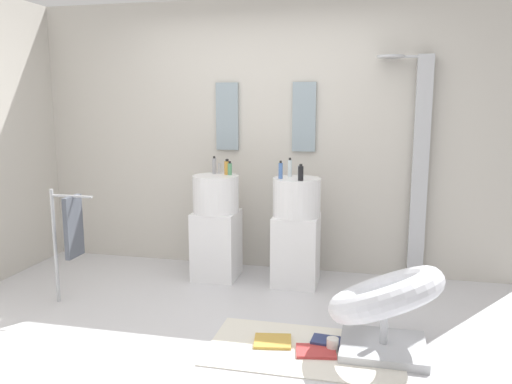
{
  "coord_description": "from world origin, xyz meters",
  "views": [
    {
      "loc": [
        1.04,
        -3.29,
        1.65
      ],
      "look_at": [
        0.15,
        0.55,
        0.95
      ],
      "focal_mm": 36.15,
      "sensor_mm": 36.0,
      "label": 1
    }
  ],
  "objects": [
    {
      "name": "ground_plane",
      "position": [
        0.0,
        0.0,
        -0.02
      ],
      "size": [
        4.8,
        3.6,
        0.04
      ],
      "primitive_type": "cube",
      "color": "silver"
    },
    {
      "name": "rear_partition",
      "position": [
        0.0,
        1.65,
        1.3
      ],
      "size": [
        4.8,
        0.1,
        2.6
      ],
      "primitive_type": "cube",
      "color": "beige",
      "rests_on": "ground_plane"
    },
    {
      "name": "pedestal_sink_left",
      "position": [
        -0.38,
        1.18,
        0.5
      ],
      "size": [
        0.43,
        0.43,
        1.08
      ],
      "color": "white",
      "rests_on": "ground_plane"
    },
    {
      "name": "pedestal_sink_right",
      "position": [
        0.38,
        1.18,
        0.5
      ],
      "size": [
        0.43,
        0.43,
        1.08
      ],
      "color": "white",
      "rests_on": "ground_plane"
    },
    {
      "name": "vanity_mirror_left",
      "position": [
        -0.38,
        1.58,
        1.5
      ],
      "size": [
        0.22,
        0.03,
        0.65
      ],
      "primitive_type": "cube",
      "color": "#8C9EA8"
    },
    {
      "name": "vanity_mirror_right",
      "position": [
        0.38,
        1.58,
        1.5
      ],
      "size": [
        0.22,
        0.03,
        0.65
      ],
      "primitive_type": "cube",
      "color": "#8C9EA8"
    },
    {
      "name": "shower_column",
      "position": [
        1.43,
        1.53,
        1.08
      ],
      "size": [
        0.49,
        0.24,
        2.05
      ],
      "color": "#B7BABF",
      "rests_on": "ground_plane"
    },
    {
      "name": "lounge_chair",
      "position": [
        1.14,
        0.02,
        0.35
      ],
      "size": [
        1.04,
        1.04,
        0.65
      ],
      "color": "#B7BABF",
      "rests_on": "ground_plane"
    },
    {
      "name": "towel_rack",
      "position": [
        -1.33,
        0.31,
        0.63
      ],
      "size": [
        0.37,
        0.22,
        0.95
      ],
      "color": "#B7BABF",
      "rests_on": "ground_plane"
    },
    {
      "name": "area_rug",
      "position": [
        0.64,
        -0.08,
        0.01
      ],
      "size": [
        1.3,
        0.73,
        0.01
      ],
      "primitive_type": "cube",
      "color": "white",
      "rests_on": "ground_plane"
    },
    {
      "name": "magazine_navy",
      "position": [
        0.78,
        0.02,
        0.03
      ],
      "size": [
        0.23,
        0.17,
        0.04
      ],
      "primitive_type": "cube",
      "rotation": [
        0.0,
        0.0,
        -0.08
      ],
      "color": "navy",
      "rests_on": "area_rug"
    },
    {
      "name": "magazine_red",
      "position": [
        0.71,
        -0.12,
        0.02
      ],
      "size": [
        0.29,
        0.23,
        0.02
      ],
      "primitive_type": "cube",
      "rotation": [
        0.0,
        0.0,
        0.17
      ],
      "color": "#B73838",
      "rests_on": "area_rug"
    },
    {
      "name": "magazine_ochre",
      "position": [
        0.41,
        -0.05,
        0.02
      ],
      "size": [
        0.28,
        0.25,
        0.02
      ],
      "primitive_type": "cube",
      "rotation": [
        0.0,
        0.0,
        0.16
      ],
      "color": "gold",
      "rests_on": "area_rug"
    },
    {
      "name": "coffee_mug",
      "position": [
        0.82,
        -0.06,
        0.05
      ],
      "size": [
        0.08,
        0.08,
        0.08
      ],
      "primitive_type": "cylinder",
      "color": "white",
      "rests_on": "area_rug"
    },
    {
      "name": "soap_bottle_grey",
      "position": [
        -0.42,
        1.28,
        1.05
      ],
      "size": [
        0.04,
        0.04,
        0.17
      ],
      "color": "#99999E",
      "rests_on": "pedestal_sink_left"
    },
    {
      "name": "soap_bottle_black",
      "position": [
        0.43,
        1.05,
        1.04
      ],
      "size": [
        0.05,
        0.05,
        0.14
      ],
      "color": "black",
      "rests_on": "pedestal_sink_right"
    },
    {
      "name": "soap_bottle_green",
      "position": [
        -0.26,
        1.24,
        1.03
      ],
      "size": [
        0.04,
        0.04,
        0.13
      ],
      "color": "#59996B",
      "rests_on": "pedestal_sink_left"
    },
    {
      "name": "soap_bottle_clear",
      "position": [
        0.3,
        1.26,
        1.05
      ],
      "size": [
        0.04,
        0.04,
        0.17
      ],
      "color": "silver",
      "rests_on": "pedestal_sink_right"
    },
    {
      "name": "soap_bottle_amber",
      "position": [
        -0.29,
        1.25,
        1.04
      ],
      "size": [
        0.05,
        0.05,
        0.14
      ],
      "color": "#C68C38",
      "rests_on": "pedestal_sink_left"
    },
    {
      "name": "soap_bottle_blue",
      "position": [
        0.24,
        1.12,
        1.05
      ],
      "size": [
        0.04,
        0.04,
        0.16
      ],
      "color": "#4C72B7",
      "rests_on": "pedestal_sink_right"
    }
  ]
}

